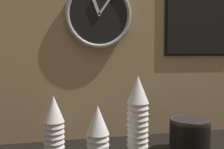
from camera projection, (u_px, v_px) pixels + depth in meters
wall_tiled_back at (109, 31)px, 136.82cm from camera, size 160.00×3.00×105.00cm
cup_stack_center_right at (138, 119)px, 106.82cm from camera, size 8.40×8.40×33.20cm
cup_stack_center at (98, 137)px, 101.58cm from camera, size 8.40×8.40×22.88cm
cup_stack_center_left at (54, 127)px, 111.14cm from camera, size 8.40×8.40×24.94cm
bowl_stack_right at (190, 134)px, 119.53cm from camera, size 17.12×17.12×13.95cm
wall_clock at (99, 15)px, 132.11cm from camera, size 31.62×2.70×31.62cm
menu_board at (202, 9)px, 144.93cm from camera, size 41.49×1.32×48.39cm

